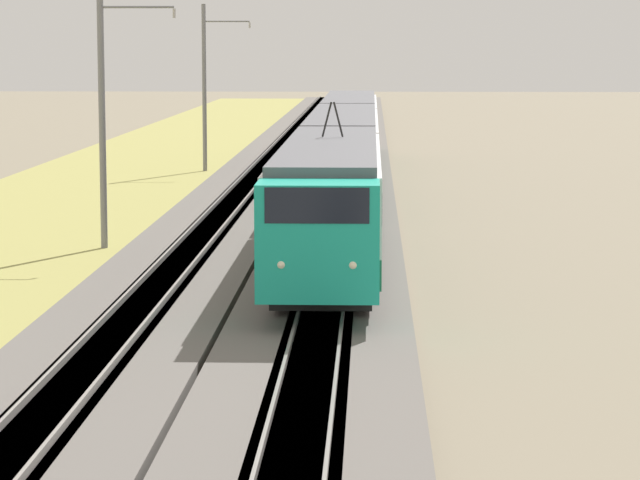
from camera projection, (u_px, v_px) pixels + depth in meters
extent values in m
cube|color=#605B56|center=(236.00, 201.00, 64.26)|extent=(240.00, 4.40, 0.30)
cube|color=#605B56|center=(343.00, 201.00, 64.10)|extent=(240.00, 4.40, 0.30)
cube|color=#4C4238|center=(236.00, 201.00, 64.26)|extent=(240.00, 1.57, 0.30)
cube|color=gray|center=(224.00, 196.00, 64.25)|extent=(240.00, 0.07, 0.15)
cube|color=gray|center=(249.00, 196.00, 64.21)|extent=(240.00, 0.07, 0.15)
cube|color=#4C4238|center=(343.00, 201.00, 64.10)|extent=(240.00, 1.57, 0.30)
cube|color=gray|center=(331.00, 196.00, 64.09)|extent=(240.00, 0.07, 0.15)
cube|color=gray|center=(356.00, 196.00, 64.05)|extent=(240.00, 0.07, 0.15)
cube|color=#99934C|center=(100.00, 203.00, 64.47)|extent=(240.00, 13.61, 0.12)
cube|color=#19A88E|center=(318.00, 240.00, 34.54)|extent=(1.87, 2.79, 2.68)
cube|color=black|center=(318.00, 202.00, 34.15)|extent=(1.35, 2.33, 0.80)
sphere|color=#F2EAC6|center=(281.00, 265.00, 33.75)|extent=(0.20, 0.20, 0.20)
sphere|color=#F2EAC6|center=(353.00, 265.00, 33.70)|extent=(0.20, 0.20, 0.20)
cube|color=#196B47|center=(330.00, 230.00, 44.28)|extent=(17.53, 2.91, 0.75)
cube|color=silver|center=(330.00, 184.00, 44.11)|extent=(17.53, 2.91, 1.93)
cube|color=black|center=(330.00, 179.00, 44.09)|extent=(16.13, 2.93, 0.81)
cube|color=#515156|center=(330.00, 147.00, 43.97)|extent=(17.53, 2.68, 0.25)
cube|color=black|center=(330.00, 252.00, 44.37)|extent=(16.65, 2.47, 0.55)
cylinder|color=black|center=(301.00, 284.00, 37.46)|extent=(0.86, 0.12, 0.86)
cylinder|color=black|center=(344.00, 284.00, 37.42)|extent=(0.86, 0.12, 0.86)
cube|color=#196B47|center=(343.00, 174.00, 63.18)|extent=(19.40, 2.91, 0.75)
cube|color=silver|center=(343.00, 142.00, 63.00)|extent=(19.40, 2.91, 1.93)
cube|color=black|center=(343.00, 138.00, 62.98)|extent=(17.85, 2.93, 0.81)
cube|color=#515156|center=(343.00, 116.00, 62.86)|extent=(19.40, 2.68, 0.25)
cube|color=black|center=(343.00, 190.00, 63.26)|extent=(18.43, 2.47, 0.55)
cube|color=#196B47|center=(350.00, 143.00, 83.00)|extent=(19.40, 2.91, 0.75)
cube|color=silver|center=(350.00, 118.00, 82.83)|extent=(19.40, 2.91, 1.93)
cube|color=black|center=(350.00, 115.00, 82.81)|extent=(17.85, 2.93, 0.81)
cube|color=#515156|center=(350.00, 98.00, 82.68)|extent=(19.40, 2.68, 0.25)
cube|color=black|center=(350.00, 155.00, 83.08)|extent=(18.43, 2.47, 0.55)
cylinder|color=black|center=(327.00, 119.00, 46.49)|extent=(0.06, 0.33, 1.08)
cylinder|color=black|center=(338.00, 119.00, 46.48)|extent=(0.06, 0.33, 1.08)
cube|color=black|center=(322.00, 319.00, 37.56)|extent=(0.10, 0.10, 0.00)
cylinder|color=slate|center=(102.00, 117.00, 49.21)|extent=(0.22, 0.22, 8.86)
cylinder|color=slate|center=(137.00, 7.00, 48.72)|extent=(0.08, 2.40, 0.08)
cylinder|color=#B2ADA8|center=(174.00, 13.00, 48.70)|extent=(0.10, 0.10, 0.30)
cylinder|color=slate|center=(204.00, 89.00, 79.15)|extent=(0.22, 0.22, 8.83)
cylinder|color=slate|center=(227.00, 21.00, 78.66)|extent=(0.08, 2.40, 0.08)
cylinder|color=#B2ADA8|center=(250.00, 25.00, 78.64)|extent=(0.10, 0.10, 0.30)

